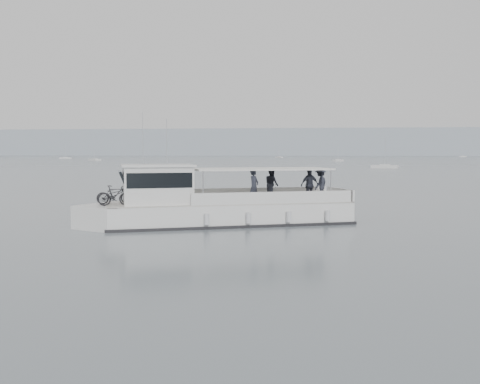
# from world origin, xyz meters

# --- Properties ---
(ground) EXTENTS (1400.00, 1400.00, 0.00)m
(ground) POSITION_xyz_m (0.00, 0.00, 0.00)
(ground) COLOR slate
(ground) RESTS_ON ground
(headland) EXTENTS (1400.00, 90.00, 28.00)m
(headland) POSITION_xyz_m (0.00, 560.00, 14.00)
(headland) COLOR #939EA8
(headland) RESTS_ON ground
(tour_boat) EXTENTS (13.31, 7.33, 5.70)m
(tour_boat) POSITION_xyz_m (0.61, -2.71, 0.93)
(tour_boat) COLOR silver
(tour_boat) RESTS_ON ground
(moored_fleet) EXTENTS (441.51, 345.74, 11.21)m
(moored_fleet) POSITION_xyz_m (-22.15, 205.23, 0.36)
(moored_fleet) COLOR silver
(moored_fleet) RESTS_ON ground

